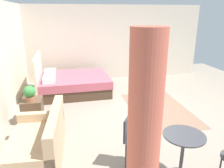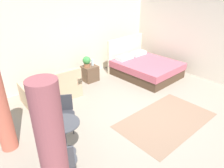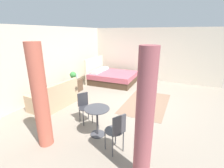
% 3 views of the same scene
% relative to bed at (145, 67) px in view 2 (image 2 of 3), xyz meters
% --- Properties ---
extents(ground_plane, '(9.38, 9.37, 0.02)m').
position_rel_bed_xyz_m(ground_plane, '(-1.83, -1.63, -0.30)').
color(ground_plane, gray).
extents(wall_back, '(9.38, 0.12, 2.61)m').
position_rel_bed_xyz_m(wall_back, '(-1.83, 1.55, 1.01)').
color(wall_back, beige).
rests_on(wall_back, ground).
extents(wall_right, '(0.12, 6.37, 2.61)m').
position_rel_bed_xyz_m(wall_right, '(1.36, -1.63, 1.01)').
color(wall_right, beige).
rests_on(wall_right, ground).
extents(area_rug, '(2.34, 1.40, 0.01)m').
position_rel_bed_xyz_m(area_rug, '(-1.69, -2.12, -0.29)').
color(area_rug, '#7F604C').
rests_on(area_rug, ground).
extents(bed, '(1.80, 2.12, 1.20)m').
position_rel_bed_xyz_m(bed, '(0.00, 0.00, 0.00)').
color(bed, '#473323').
rests_on(bed, ground).
extents(couch, '(1.57, 0.94, 0.86)m').
position_rel_bed_xyz_m(couch, '(-3.22, 0.61, -0.01)').
color(couch, tan).
rests_on(couch, ground).
extents(nightstand, '(0.47, 0.43, 0.51)m').
position_rel_bed_xyz_m(nightstand, '(-1.71, 0.91, -0.04)').
color(nightstand, brown).
rests_on(nightstand, ground).
extents(potted_plant, '(0.26, 0.26, 0.35)m').
position_rel_bed_xyz_m(potted_plant, '(-1.81, 0.91, 0.41)').
color(potted_plant, '#935B3D').
rests_on(potted_plant, nightstand).
extents(vase, '(0.08, 0.08, 0.19)m').
position_rel_bed_xyz_m(vase, '(-1.59, 0.91, 0.32)').
color(vase, silver).
rests_on(vase, nightstand).
extents(balcony_table, '(0.59, 0.59, 0.71)m').
position_rel_bed_xyz_m(balcony_table, '(-4.01, -1.48, 0.20)').
color(balcony_table, '#3F3F44').
rests_on(balcony_table, ground).
extents(cafe_chair_near_window, '(0.53, 0.53, 0.89)m').
position_rel_bed_xyz_m(cafe_chair_near_window, '(-4.38, -2.14, 0.26)').
color(cafe_chair_near_window, '#3F3F44').
rests_on(cafe_chair_near_window, ground).
extents(cafe_chair_near_couch, '(0.51, 0.51, 0.82)m').
position_rel_bed_xyz_m(cafe_chair_near_couch, '(-3.61, -0.85, 0.21)').
color(cafe_chair_near_couch, '#2D2D33').
rests_on(cafe_chair_near_couch, ground).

